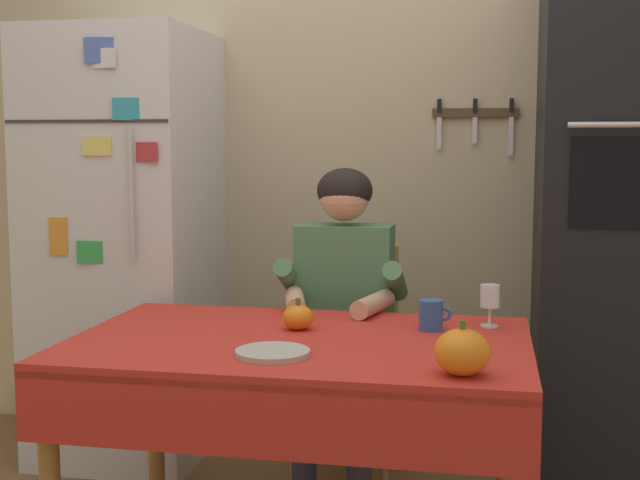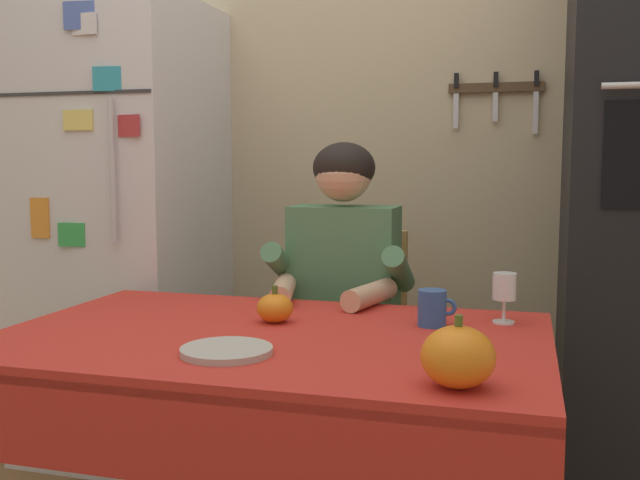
# 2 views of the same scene
# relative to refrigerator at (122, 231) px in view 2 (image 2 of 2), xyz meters

# --- Properties ---
(back_wall_assembly) EXTENTS (3.70, 0.13, 2.60)m
(back_wall_assembly) POSITION_rel_refrigerator_xyz_m (1.00, 0.39, 0.40)
(back_wall_assembly) COLOR #BCAD89
(back_wall_assembly) RESTS_ON ground
(refrigerator) EXTENTS (0.68, 0.71, 1.80)m
(refrigerator) POSITION_rel_refrigerator_xyz_m (0.00, 0.00, 0.00)
(refrigerator) COLOR silver
(refrigerator) RESTS_ON ground
(dining_table) EXTENTS (1.40, 0.90, 0.74)m
(dining_table) POSITION_rel_refrigerator_xyz_m (0.95, -0.88, -0.24)
(dining_table) COLOR #9E6B33
(dining_table) RESTS_ON ground
(chair_behind_person) EXTENTS (0.40, 0.40, 0.93)m
(chair_behind_person) POSITION_rel_refrigerator_xyz_m (0.98, -0.09, -0.39)
(chair_behind_person) COLOR tan
(chair_behind_person) RESTS_ON ground
(seated_person) EXTENTS (0.47, 0.55, 1.25)m
(seated_person) POSITION_rel_refrigerator_xyz_m (0.98, -0.28, -0.16)
(seated_person) COLOR #38384C
(seated_person) RESTS_ON ground
(coffee_mug) EXTENTS (0.10, 0.08, 0.10)m
(coffee_mug) POSITION_rel_refrigerator_xyz_m (1.34, -0.67, -0.11)
(coffee_mug) COLOR #2D569E
(coffee_mug) RESTS_ON dining_table
(wine_glass) EXTENTS (0.06, 0.06, 0.14)m
(wine_glass) POSITION_rel_refrigerator_xyz_m (1.52, -0.58, -0.07)
(wine_glass) COLOR white
(wine_glass) RESTS_ON dining_table
(pumpkin_large) EXTENTS (0.15, 0.15, 0.14)m
(pumpkin_large) POSITION_rel_refrigerator_xyz_m (1.45, -1.19, -0.10)
(pumpkin_large) COLOR orange
(pumpkin_large) RESTS_ON dining_table
(pumpkin_medium) EXTENTS (0.10, 0.10, 0.10)m
(pumpkin_medium) POSITION_rel_refrigerator_xyz_m (0.92, -0.74, -0.12)
(pumpkin_medium) COLOR orange
(pumpkin_medium) RESTS_ON dining_table
(serving_tray) EXTENTS (0.21, 0.21, 0.02)m
(serving_tray) POSITION_rel_refrigerator_xyz_m (0.92, -1.08, -0.15)
(serving_tray) COLOR #B7B2A8
(serving_tray) RESTS_ON dining_table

